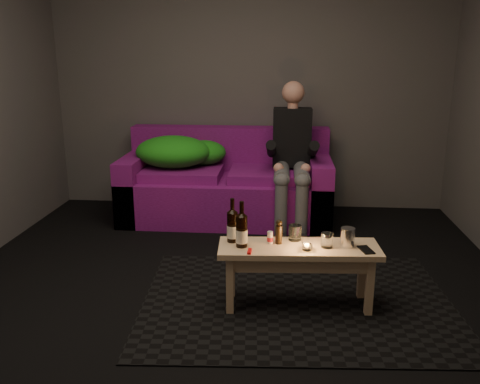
% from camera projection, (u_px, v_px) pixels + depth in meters
% --- Properties ---
extents(floor, '(4.50, 4.50, 0.00)m').
position_uv_depth(floor, '(226.00, 304.00, 3.31)').
color(floor, black).
rests_on(floor, ground).
extents(room, '(4.50, 4.50, 4.50)m').
position_uv_depth(room, '(232.00, 43.00, 3.32)').
color(room, silver).
rests_on(room, ground).
extents(rug, '(2.10, 1.59, 0.01)m').
position_uv_depth(rug, '(297.00, 301.00, 3.34)').
color(rug, black).
rests_on(rug, floor).
extents(sofa, '(1.99, 0.89, 0.85)m').
position_uv_depth(sofa, '(227.00, 186.00, 4.99)').
color(sofa, '#6A0E5B').
rests_on(sofa, floor).
extents(green_blanket, '(0.87, 0.60, 0.30)m').
position_uv_depth(green_blanket, '(178.00, 152.00, 4.93)').
color(green_blanket, '#23971B').
rests_on(green_blanket, sofa).
extents(person, '(0.36, 0.82, 1.33)m').
position_uv_depth(person, '(292.00, 153.00, 4.68)').
color(person, black).
rests_on(person, sofa).
extents(coffee_table, '(1.03, 0.38, 0.41)m').
position_uv_depth(coffee_table, '(299.00, 257.00, 3.21)').
color(coffee_table, '#E9B888').
rests_on(coffee_table, rug).
extents(beer_bottle_a, '(0.07, 0.07, 0.29)m').
position_uv_depth(beer_bottle_a, '(232.00, 226.00, 3.24)').
color(beer_bottle_a, black).
rests_on(beer_bottle_a, coffee_table).
extents(beer_bottle_b, '(0.07, 0.07, 0.29)m').
position_uv_depth(beer_bottle_b, '(242.00, 230.00, 3.15)').
color(beer_bottle_b, black).
rests_on(beer_bottle_b, coffee_table).
extents(salt_shaker, '(0.04, 0.04, 0.08)m').
position_uv_depth(salt_shaker, '(270.00, 237.00, 3.22)').
color(salt_shaker, silver).
rests_on(salt_shaker, coffee_table).
extents(pepper_mill, '(0.05, 0.05, 0.12)m').
position_uv_depth(pepper_mill, '(279.00, 235.00, 3.21)').
color(pepper_mill, black).
rests_on(pepper_mill, coffee_table).
extents(tumbler_back, '(0.10, 0.10, 0.10)m').
position_uv_depth(tumbler_back, '(295.00, 233.00, 3.28)').
color(tumbler_back, white).
rests_on(tumbler_back, coffee_table).
extents(tealight, '(0.06, 0.06, 0.04)m').
position_uv_depth(tealight, '(307.00, 247.00, 3.12)').
color(tealight, white).
rests_on(tealight, coffee_table).
extents(tumbler_front, '(0.10, 0.10, 0.09)m').
position_uv_depth(tumbler_front, '(327.00, 240.00, 3.16)').
color(tumbler_front, white).
rests_on(tumbler_front, coffee_table).
extents(steel_cup, '(0.09, 0.09, 0.12)m').
position_uv_depth(steel_cup, '(348.00, 237.00, 3.17)').
color(steel_cup, silver).
rests_on(steel_cup, coffee_table).
extents(smartphone, '(0.10, 0.15, 0.01)m').
position_uv_depth(smartphone, '(366.00, 250.00, 3.12)').
color(smartphone, black).
rests_on(smartphone, coffee_table).
extents(red_lighter, '(0.02, 0.08, 0.01)m').
position_uv_depth(red_lighter, '(249.00, 251.00, 3.09)').
color(red_lighter, red).
rests_on(red_lighter, coffee_table).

